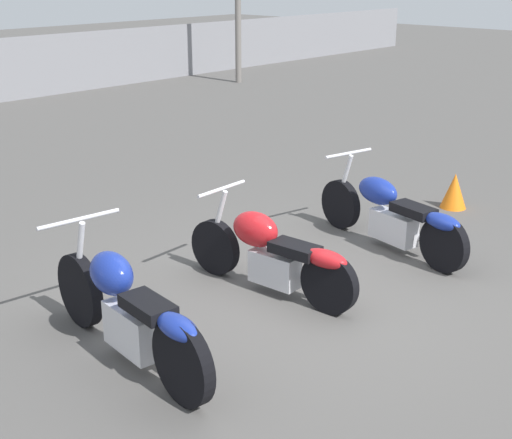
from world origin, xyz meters
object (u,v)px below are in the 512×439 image
motorcycle_slot_0 (128,311)px  traffic_cone_near (454,191)px  motorcycle_slot_1 (272,253)px  motorcycle_slot_2 (392,215)px

motorcycle_slot_0 → traffic_cone_near: bearing=6.9°
motorcycle_slot_1 → traffic_cone_near: (3.49, -0.05, -0.17)m
motorcycle_slot_1 → motorcycle_slot_2: 1.74m
motorcycle_slot_0 → motorcycle_slot_1: size_ratio=1.13×
motorcycle_slot_1 → motorcycle_slot_2: (1.73, -0.23, -0.00)m
motorcycle_slot_1 → traffic_cone_near: motorcycle_slot_1 is taller
motorcycle_slot_0 → motorcycle_slot_2: bearing=3.8°
motorcycle_slot_0 → motorcycle_slot_1: 1.70m
motorcycle_slot_0 → motorcycle_slot_2: (3.42, -0.21, -0.04)m
motorcycle_slot_0 → motorcycle_slot_1: (1.70, 0.01, -0.03)m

